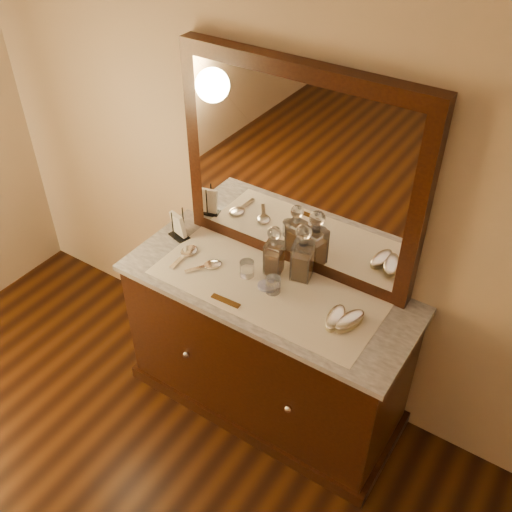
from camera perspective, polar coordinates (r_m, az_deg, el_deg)
name	(u,v)px	position (r m, az deg, el deg)	size (l,w,h in m)	color
dresser_cabinet	(267,349)	(3.08, 1.04, -9.06)	(1.40, 0.55, 0.82)	black
dresser_plinth	(266,394)	(3.36, 0.96, -13.29)	(1.46, 0.59, 0.08)	black
knob_left	(186,354)	(3.02, -6.80, -9.51)	(0.04, 0.04, 0.04)	silver
knob_right	(288,409)	(2.79, 3.15, -14.64)	(0.04, 0.04, 0.04)	silver
marble_top	(268,288)	(2.78, 1.14, -3.18)	(1.44, 0.59, 0.03)	silver
mirror_frame	(299,172)	(2.64, 4.17, 8.18)	(1.20, 0.08, 1.00)	black
mirror_glass	(295,175)	(2.61, 3.79, 7.86)	(1.06, 0.01, 0.86)	white
lace_runner	(265,288)	(2.75, 0.92, -3.15)	(1.10, 0.45, 0.00)	white
pin_dish	(266,286)	(2.75, 0.97, -2.91)	(0.08, 0.08, 0.01)	white
comb	(226,301)	(2.68, -2.97, -4.38)	(0.15, 0.03, 0.01)	brown
napkin_rack	(178,226)	(3.05, -7.57, 2.89)	(0.13, 0.09, 0.17)	black
decanter_left	(274,255)	(2.77, 1.75, 0.08)	(0.09, 0.09, 0.27)	#8E5314
decanter_right	(302,258)	(2.74, 4.54, -0.16)	(0.11, 0.11, 0.31)	#8E5314
brush_near	(335,318)	(2.60, 7.73, -6.03)	(0.09, 0.17, 0.05)	tan
brush_far	(349,321)	(2.59, 9.08, -6.29)	(0.12, 0.19, 0.05)	tan
hand_mirror_outer	(187,253)	(2.96, -6.72, 0.32)	(0.09, 0.21, 0.02)	silver
hand_mirror_inner	(210,265)	(2.87, -4.54, -0.91)	(0.15, 0.18, 0.02)	silver
tumblers	(260,277)	(2.75, 0.37, -2.03)	(0.24, 0.10, 0.08)	white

